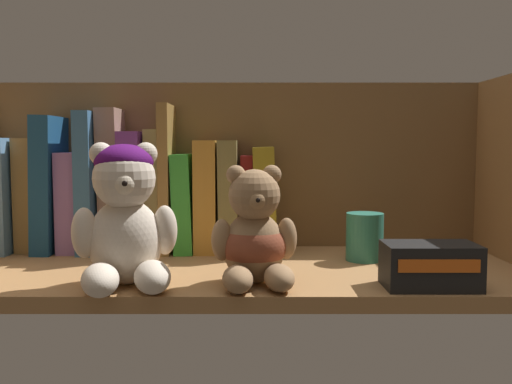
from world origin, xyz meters
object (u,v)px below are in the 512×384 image
at_px(pillar_candle, 365,237).
at_px(book_10, 207,195).
at_px(book_13, 264,198).
at_px(book_7, 156,190).
at_px(teddy_bear_larger, 125,218).
at_px(book_0, 11,194).
at_px(book_6, 137,191).
at_px(book_2, 55,184).
at_px(book_5, 114,180).
at_px(book_3, 76,201).
at_px(book_11, 229,195).
at_px(book_1, 34,194).
at_px(small_product_box, 430,266).
at_px(book_8, 169,178).
at_px(book_4, 95,181).
at_px(teddy_bear_smaller, 254,238).
at_px(book_9, 186,202).
at_px(book_12, 246,202).

bearing_deg(pillar_candle, book_10, 158.95).
distance_m(book_13, pillar_candle, 0.18).
xyz_separation_m(book_7, teddy_bear_larger, (0.01, -0.24, -0.02)).
height_order(book_0, book_6, book_6).
distance_m(book_2, book_7, 0.17).
height_order(book_2, book_5, book_5).
relative_size(book_3, book_10, 0.89).
height_order(book_6, book_11, book_6).
bearing_deg(book_0, book_1, 0.00).
relative_size(pillar_candle, small_product_box, 0.64).
bearing_deg(book_1, book_2, 0.00).
bearing_deg(book_8, book_4, 180.00).
height_order(book_1, book_4, book_4).
height_order(book_0, book_10, book_0).
bearing_deg(small_product_box, pillar_candle, 106.79).
bearing_deg(teddy_bear_smaller, book_9, 115.90).
distance_m(book_9, pillar_candle, 0.30).
xyz_separation_m(book_11, pillar_candle, (0.21, -0.09, -0.05)).
xyz_separation_m(book_1, book_10, (0.29, 0.00, -0.00)).
height_order(book_0, book_3, book_0).
relative_size(book_8, teddy_bear_smaller, 1.60).
height_order(book_3, book_4, book_4).
bearing_deg(book_9, small_product_box, -37.72).
height_order(book_0, book_2, book_2).
height_order(book_12, pillar_candle, book_12).
distance_m(book_6, teddy_bear_larger, 0.25).
height_order(pillar_candle, small_product_box, pillar_candle).
distance_m(book_10, small_product_box, 0.39).
distance_m(book_1, small_product_box, 0.63).
height_order(book_7, teddy_bear_larger, book_7).
relative_size(book_2, book_4, 0.97).
distance_m(book_10, teddy_bear_larger, 0.26).
bearing_deg(book_0, pillar_candle, -9.36).
distance_m(teddy_bear_smaller, pillar_candle, 0.22).
bearing_deg(teddy_bear_larger, book_9, 79.90).
relative_size(book_1, teddy_bear_smaller, 1.24).
bearing_deg(teddy_bear_larger, book_6, 98.74).
relative_size(book_12, teddy_bear_smaller, 1.05).
relative_size(teddy_bear_larger, pillar_candle, 2.47).
relative_size(book_3, teddy_bear_smaller, 1.09).
distance_m(book_0, book_5, 0.17).
bearing_deg(book_1, book_4, 0.00).
height_order(book_6, book_8, book_8).
relative_size(book_6, book_13, 1.14).
relative_size(book_4, book_9, 1.43).
distance_m(book_6, book_12, 0.18).
bearing_deg(book_2, book_0, 180.00).
bearing_deg(teddy_bear_larger, book_7, 91.40).
xyz_separation_m(book_3, book_8, (0.16, 0.00, 0.04)).
bearing_deg(book_4, book_9, 0.00).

